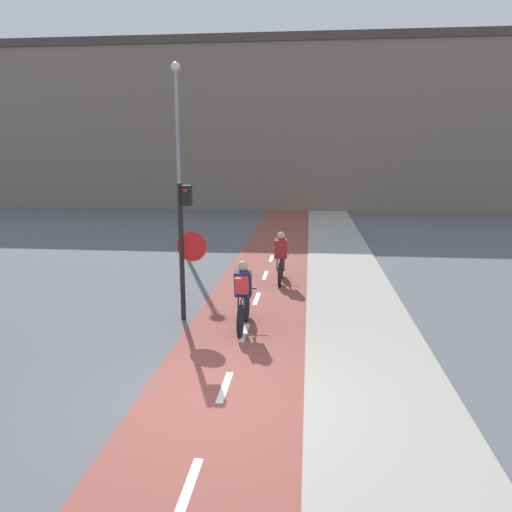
% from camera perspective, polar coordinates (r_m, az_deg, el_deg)
% --- Properties ---
extents(ground_plane, '(120.00, 120.00, 0.00)m').
position_cam_1_polar(ground_plane, '(8.00, -4.19, -16.43)').
color(ground_plane, '#5B5B60').
extents(bike_lane, '(2.58, 60.00, 0.02)m').
position_cam_1_polar(bike_lane, '(8.00, -4.18, -16.33)').
color(bike_lane, brown).
rests_on(bike_lane, ground_plane).
extents(sidewalk_strip, '(2.40, 60.00, 0.05)m').
position_cam_1_polar(sidewalk_strip, '(7.97, 14.53, -16.72)').
color(sidewalk_strip, '#A8A399').
rests_on(sidewalk_strip, ground_plane).
extents(building_row_background, '(60.00, 5.20, 10.76)m').
position_cam_1_polar(building_row_background, '(34.43, 4.04, 14.55)').
color(building_row_background, slate).
rests_on(building_row_background, ground_plane).
extents(traffic_light_pole, '(0.67, 0.25, 3.12)m').
position_cam_1_polar(traffic_light_pole, '(11.16, -8.14, 2.19)').
color(traffic_light_pole, black).
rests_on(traffic_light_pole, ground_plane).
extents(street_lamp_far, '(0.36, 0.36, 7.09)m').
position_cam_1_polar(street_lamp_far, '(20.12, -8.94, 13.25)').
color(street_lamp_far, gray).
rests_on(street_lamp_far, ground_plane).
extents(cyclist_near, '(0.46, 1.70, 1.52)m').
position_cam_1_polar(cyclist_near, '(10.72, -1.48, -4.76)').
color(cyclist_near, black).
rests_on(cyclist_near, ground_plane).
extents(cyclist_far, '(0.46, 1.65, 1.51)m').
position_cam_1_polar(cyclist_far, '(14.54, 2.84, -0.49)').
color(cyclist_far, black).
rests_on(cyclist_far, ground_plane).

